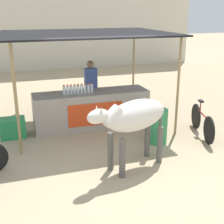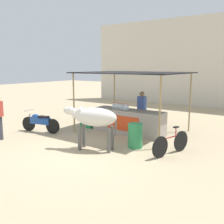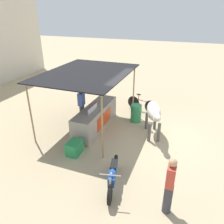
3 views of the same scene
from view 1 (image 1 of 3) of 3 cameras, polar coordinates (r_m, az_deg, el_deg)
name	(u,v)px [view 1 (image 1 of 3)]	position (r m, az deg, el deg)	size (l,w,h in m)	color
ground_plane	(119,163)	(6.51, 1.30, -9.24)	(60.00, 60.00, 0.00)	tan
building_wall_far	(45,10)	(16.61, -12.16, 17.76)	(16.00, 0.50, 5.90)	beige
stall_counter	(91,109)	(8.27, -3.77, 0.47)	(3.00, 0.82, 0.96)	#9E9389
stall_awning	(87,36)	(8.19, -4.61, 13.65)	(4.20, 3.20, 2.44)	black
water_bottle_row	(78,89)	(7.99, -6.21, 4.19)	(0.79, 0.07, 0.25)	silver
vendor_behind_counter	(91,89)	(8.92, -3.87, 4.26)	(0.34, 0.22, 1.65)	#383842
cooler_box	(13,128)	(8.03, -17.67, -2.78)	(0.60, 0.44, 0.48)	#268C4C
water_barrel	(157,126)	(7.38, 8.21, -2.54)	(0.49, 0.49, 0.81)	#2D8C51
cow	(134,118)	(5.96, 4.02, -1.14)	(1.84, 0.95, 1.44)	silver
bicycle_leaning	(202,122)	(8.03, 16.14, -1.79)	(0.48, 1.61, 0.85)	black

